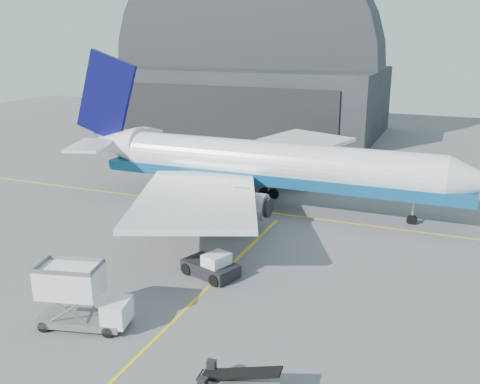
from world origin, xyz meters
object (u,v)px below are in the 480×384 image
at_px(airliner, 260,164).
at_px(belt_loader_a, 238,382).
at_px(catering_truck, 79,297).
at_px(pushback_tug, 212,267).

xyz_separation_m(airliner, belt_loader_a, (9.95, -30.17, -4.08)).
bearing_deg(catering_truck, belt_loader_a, -24.13).
bearing_deg(belt_loader_a, airliner, 103.16).
distance_m(catering_truck, pushback_tug, 10.98).
bearing_deg(pushback_tug, catering_truck, -94.99).
relative_size(catering_truck, belt_loader_a, 1.38).
xyz_separation_m(catering_truck, pushback_tug, (4.53, 9.92, -1.30)).
bearing_deg(airliner, pushback_tug, -81.37).
relative_size(pushback_tug, belt_loader_a, 1.07).
relative_size(airliner, catering_truck, 7.53).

